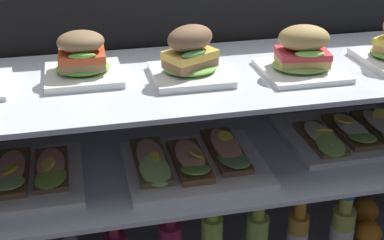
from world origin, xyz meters
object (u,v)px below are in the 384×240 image
(juice_bottle_front_right_end, at_px, (342,229))
(orange_fruit_near_left_post, at_px, (369,233))
(open_sandwich_tray_left_of_center, at_px, (193,161))
(juice_bottle_front_left_end, at_px, (298,234))
(open_sandwich_tray_center, at_px, (9,176))
(plated_roll_sandwich_near_right_corner, at_px, (190,59))
(open_sandwich_tray_near_left_corner, at_px, (351,133))
(orange_fruit_beside_bottles, at_px, (366,210))
(plated_roll_sandwich_mid_left, at_px, (82,60))
(plated_roll_sandwich_mid_right, at_px, (302,55))

(juice_bottle_front_right_end, relative_size, orange_fruit_near_left_post, 2.59)
(juice_bottle_front_right_end, bearing_deg, open_sandwich_tray_left_of_center, 179.74)
(juice_bottle_front_left_end, bearing_deg, open_sandwich_tray_center, 177.92)
(open_sandwich_tray_left_of_center, bearing_deg, plated_roll_sandwich_near_right_corner, 117.23)
(open_sandwich_tray_near_left_corner, distance_m, juice_bottle_front_right_end, 0.28)
(juice_bottle_front_right_end, bearing_deg, open_sandwich_tray_near_left_corner, 75.06)
(open_sandwich_tray_center, bearing_deg, orange_fruit_beside_bottles, 4.86)
(plated_roll_sandwich_near_right_corner, relative_size, orange_fruit_near_left_post, 2.25)
(open_sandwich_tray_center, distance_m, juice_bottle_front_left_end, 0.79)
(orange_fruit_near_left_post, bearing_deg, plated_roll_sandwich_near_right_corner, -179.64)
(open_sandwich_tray_near_left_corner, xyz_separation_m, juice_bottle_front_right_end, (-0.01, -0.05, -0.28))
(plated_roll_sandwich_mid_left, bearing_deg, open_sandwich_tray_left_of_center, -13.91)
(open_sandwich_tray_left_of_center, relative_size, orange_fruit_near_left_post, 4.42)
(plated_roll_sandwich_mid_left, relative_size, open_sandwich_tray_center, 0.51)
(open_sandwich_tray_left_of_center, bearing_deg, plated_roll_sandwich_mid_right, -4.63)
(juice_bottle_front_left_end, relative_size, orange_fruit_beside_bottles, 2.60)
(plated_roll_sandwich_near_right_corner, xyz_separation_m, juice_bottle_front_left_end, (0.31, -0.01, -0.54))
(juice_bottle_front_right_end, bearing_deg, open_sandwich_tray_center, 178.08)
(plated_roll_sandwich_mid_right, bearing_deg, juice_bottle_front_right_end, 5.88)
(plated_roll_sandwich_mid_left, relative_size, plated_roll_sandwich_near_right_corner, 0.99)
(juice_bottle_front_left_end, xyz_separation_m, juice_bottle_front_right_end, (0.13, -0.00, -0.00))
(juice_bottle_front_left_end, height_order, juice_bottle_front_right_end, juice_bottle_front_left_end)
(open_sandwich_tray_center, distance_m, juice_bottle_front_right_end, 0.92)
(orange_fruit_beside_bottles, bearing_deg, orange_fruit_near_left_post, -114.71)
(plated_roll_sandwich_mid_right, height_order, orange_fruit_near_left_post, plated_roll_sandwich_mid_right)
(open_sandwich_tray_left_of_center, distance_m, juice_bottle_front_right_end, 0.52)
(juice_bottle_front_right_end, height_order, orange_fruit_beside_bottles, juice_bottle_front_right_end)
(plated_roll_sandwich_mid_right, xyz_separation_m, open_sandwich_tray_near_left_corner, (0.19, 0.07, -0.26))
(open_sandwich_tray_center, relative_size, open_sandwich_tray_left_of_center, 1.00)
(plated_roll_sandwich_mid_left, bearing_deg, orange_fruit_beside_bottles, 3.75)
(open_sandwich_tray_center, height_order, open_sandwich_tray_near_left_corner, open_sandwich_tray_near_left_corner)
(plated_roll_sandwich_mid_left, distance_m, open_sandwich_tray_near_left_corner, 0.74)
(open_sandwich_tray_center, height_order, orange_fruit_near_left_post, open_sandwich_tray_center)
(plated_roll_sandwich_mid_left, relative_size, juice_bottle_front_right_end, 0.86)
(plated_roll_sandwich_near_right_corner, relative_size, open_sandwich_tray_near_left_corner, 0.51)
(juice_bottle_front_right_end, bearing_deg, plated_roll_sandwich_near_right_corner, 178.77)
(open_sandwich_tray_center, xyz_separation_m, orange_fruit_near_left_post, (0.97, -0.02, -0.32))
(plated_roll_sandwich_mid_right, bearing_deg, open_sandwich_tray_center, 176.03)
(orange_fruit_beside_bottles, height_order, orange_fruit_near_left_post, orange_fruit_beside_bottles)
(open_sandwich_tray_near_left_corner, height_order, juice_bottle_front_right_end, open_sandwich_tray_near_left_corner)
(open_sandwich_tray_center, distance_m, orange_fruit_beside_bottles, 1.07)
(open_sandwich_tray_center, bearing_deg, open_sandwich_tray_near_left_corner, 1.36)
(open_sandwich_tray_near_left_corner, bearing_deg, juice_bottle_front_right_end, -104.94)
(open_sandwich_tray_near_left_corner, distance_m, orange_fruit_near_left_post, 0.33)
(open_sandwich_tray_near_left_corner, bearing_deg, open_sandwich_tray_center, -178.64)
(plated_roll_sandwich_mid_right, xyz_separation_m, open_sandwich_tray_left_of_center, (-0.26, 0.02, -0.26))
(plated_roll_sandwich_mid_left, xyz_separation_m, plated_roll_sandwich_mid_right, (0.50, -0.08, 0.00))
(open_sandwich_tray_left_of_center, distance_m, open_sandwich_tray_near_left_corner, 0.45)
(plated_roll_sandwich_near_right_corner, relative_size, orange_fruit_beside_bottles, 2.18)
(juice_bottle_front_left_end, xyz_separation_m, orange_fruit_near_left_post, (0.23, 0.01, -0.04))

